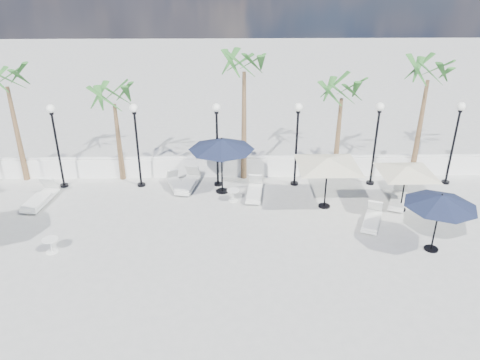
{
  "coord_description": "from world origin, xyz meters",
  "views": [
    {
      "loc": [
        0.63,
        -12.76,
        9.38
      ],
      "look_at": [
        0.95,
        3.86,
        1.5
      ],
      "focal_mm": 35.0,
      "sensor_mm": 36.0,
      "label": 1
    }
  ],
  "objects_px": {
    "lounger_3": "(188,183)",
    "lounger_6": "(254,192)",
    "lounger_5": "(372,220)",
    "lounger_4": "(176,184)",
    "lounger_8": "(398,199)",
    "parasol_cream_sq_b": "(407,166)",
    "parasol_navy_right": "(441,201)",
    "lounger_2": "(40,198)",
    "parasol_cream_sq_a": "(328,158)",
    "parasol_navy_mid": "(221,144)"
  },
  "relations": [
    {
      "from": "lounger_3",
      "to": "lounger_6",
      "type": "height_order",
      "value": "lounger_3"
    },
    {
      "from": "lounger_3",
      "to": "lounger_5",
      "type": "xyz_separation_m",
      "value": [
        7.4,
        -3.37,
        -0.02
      ]
    },
    {
      "from": "lounger_4",
      "to": "lounger_8",
      "type": "height_order",
      "value": "lounger_8"
    },
    {
      "from": "lounger_8",
      "to": "lounger_4",
      "type": "bearing_deg",
      "value": -165.94
    },
    {
      "from": "parasol_cream_sq_b",
      "to": "parasol_navy_right",
      "type": "bearing_deg",
      "value": -87.33
    },
    {
      "from": "lounger_5",
      "to": "parasol_cream_sq_b",
      "type": "xyz_separation_m",
      "value": [
        1.52,
        1.18,
        1.73
      ]
    },
    {
      "from": "lounger_5",
      "to": "lounger_8",
      "type": "relative_size",
      "value": 0.98
    },
    {
      "from": "lounger_2",
      "to": "lounger_6",
      "type": "relative_size",
      "value": 1.15
    },
    {
      "from": "lounger_3",
      "to": "parasol_navy_right",
      "type": "distance_m",
      "value": 10.54
    },
    {
      "from": "lounger_2",
      "to": "lounger_6",
      "type": "bearing_deg",
      "value": 11.09
    },
    {
      "from": "parasol_cream_sq_a",
      "to": "lounger_4",
      "type": "bearing_deg",
      "value": 163.69
    },
    {
      "from": "lounger_5",
      "to": "parasol_navy_mid",
      "type": "distance_m",
      "value": 6.87
    },
    {
      "from": "parasol_navy_mid",
      "to": "parasol_cream_sq_a",
      "type": "relative_size",
      "value": 0.59
    },
    {
      "from": "parasol_cream_sq_a",
      "to": "parasol_cream_sq_b",
      "type": "xyz_separation_m",
      "value": [
        3.1,
        -0.33,
        -0.24
      ]
    },
    {
      "from": "parasol_navy_mid",
      "to": "parasol_cream_sq_a",
      "type": "height_order",
      "value": "parasol_navy_mid"
    },
    {
      "from": "lounger_2",
      "to": "lounger_6",
      "type": "xyz_separation_m",
      "value": [
        9.05,
        0.48,
        -0.03
      ]
    },
    {
      "from": "lounger_6",
      "to": "lounger_8",
      "type": "distance_m",
      "value": 6.08
    },
    {
      "from": "lounger_3",
      "to": "lounger_8",
      "type": "bearing_deg",
      "value": 1.46
    },
    {
      "from": "lounger_6",
      "to": "parasol_cream_sq_b",
      "type": "relative_size",
      "value": 0.46
    },
    {
      "from": "lounger_5",
      "to": "parasol_navy_right",
      "type": "distance_m",
      "value": 2.97
    },
    {
      "from": "lounger_6",
      "to": "parasol_cream_sq_b",
      "type": "height_order",
      "value": "parasol_cream_sq_b"
    },
    {
      "from": "lounger_8",
      "to": "parasol_cream_sq_a",
      "type": "bearing_deg",
      "value": -152.6
    },
    {
      "from": "lounger_4",
      "to": "parasol_cream_sq_a",
      "type": "xyz_separation_m",
      "value": [
        6.36,
        -1.86,
        1.99
      ]
    },
    {
      "from": "parasol_cream_sq_b",
      "to": "lounger_3",
      "type": "bearing_deg",
      "value": 166.2
    },
    {
      "from": "lounger_3",
      "to": "lounger_8",
      "type": "distance_m",
      "value": 9.12
    },
    {
      "from": "lounger_6",
      "to": "lounger_8",
      "type": "bearing_deg",
      "value": -0.46
    },
    {
      "from": "parasol_navy_right",
      "to": "lounger_5",
      "type": "bearing_deg",
      "value": 133.34
    },
    {
      "from": "lounger_5",
      "to": "parasol_cream_sq_a",
      "type": "relative_size",
      "value": 0.39
    },
    {
      "from": "parasol_navy_right",
      "to": "lounger_3",
      "type": "bearing_deg",
      "value": 150.51
    },
    {
      "from": "lounger_6",
      "to": "parasol_cream_sq_b",
      "type": "distance_m",
      "value": 6.35
    },
    {
      "from": "lounger_5",
      "to": "lounger_8",
      "type": "height_order",
      "value": "lounger_8"
    },
    {
      "from": "lounger_6",
      "to": "parasol_navy_mid",
      "type": "distance_m",
      "value": 2.5
    },
    {
      "from": "lounger_2",
      "to": "lounger_5",
      "type": "xyz_separation_m",
      "value": [
        13.51,
        -2.0,
        -0.04
      ]
    },
    {
      "from": "lounger_2",
      "to": "lounger_4",
      "type": "xyz_separation_m",
      "value": [
        5.56,
        1.37,
        -0.06
      ]
    },
    {
      "from": "parasol_navy_mid",
      "to": "lounger_2",
      "type": "bearing_deg",
      "value": -172.75
    },
    {
      "from": "parasol_cream_sq_a",
      "to": "lounger_6",
      "type": "bearing_deg",
      "value": 161.26
    },
    {
      "from": "lounger_2",
      "to": "lounger_5",
      "type": "relative_size",
      "value": 1.17
    },
    {
      "from": "lounger_5",
      "to": "lounger_8",
      "type": "xyz_separation_m",
      "value": [
        1.56,
        1.68,
        0.01
      ]
    },
    {
      "from": "lounger_5",
      "to": "lounger_2",
      "type": "bearing_deg",
      "value": -165.24
    },
    {
      "from": "lounger_4",
      "to": "lounger_5",
      "type": "bearing_deg",
      "value": -43.35
    },
    {
      "from": "lounger_2",
      "to": "parasol_navy_mid",
      "type": "xyz_separation_m",
      "value": [
        7.64,
        0.97,
        1.97
      ]
    },
    {
      "from": "lounger_3",
      "to": "parasol_navy_mid",
      "type": "bearing_deg",
      "value": -2.42
    },
    {
      "from": "lounger_2",
      "to": "lounger_8",
      "type": "relative_size",
      "value": 1.14
    },
    {
      "from": "lounger_3",
      "to": "lounger_8",
      "type": "xyz_separation_m",
      "value": [
        8.97,
        -1.68,
        -0.02
      ]
    },
    {
      "from": "parasol_navy_mid",
      "to": "parasol_cream_sq_b",
      "type": "height_order",
      "value": "parasol_navy_mid"
    },
    {
      "from": "lounger_6",
      "to": "parasol_navy_mid",
      "type": "bearing_deg",
      "value": 167.79
    },
    {
      "from": "lounger_2",
      "to": "lounger_4",
      "type": "height_order",
      "value": "lounger_2"
    },
    {
      "from": "parasol_navy_right",
      "to": "parasol_cream_sq_b",
      "type": "bearing_deg",
      "value": 92.67
    },
    {
      "from": "parasol_cream_sq_b",
      "to": "lounger_6",
      "type": "bearing_deg",
      "value": 167.71
    },
    {
      "from": "lounger_2",
      "to": "parasol_navy_mid",
      "type": "height_order",
      "value": "parasol_navy_mid"
    }
  ]
}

